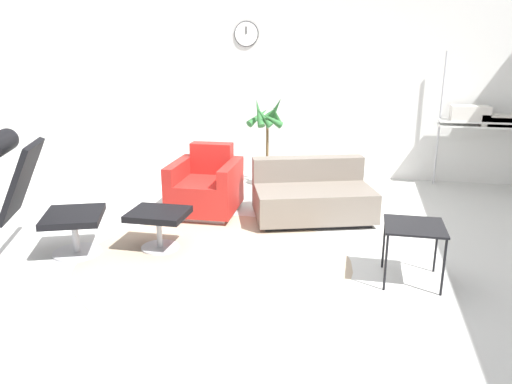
% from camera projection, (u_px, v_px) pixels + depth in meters
% --- Properties ---
extents(ground_plane, '(12.00, 12.00, 0.00)m').
position_uv_depth(ground_plane, '(254.00, 250.00, 4.75)').
color(ground_plane, silver).
extents(wall_back, '(12.00, 0.09, 2.80)m').
position_uv_depth(wall_back, '(297.00, 79.00, 7.15)').
color(wall_back, silver).
rests_on(wall_back, ground_plane).
extents(round_rug, '(2.47, 2.47, 0.01)m').
position_uv_depth(round_rug, '(215.00, 260.00, 4.51)').
color(round_rug, tan).
rests_on(round_rug, ground_plane).
extents(lounge_chair, '(1.04, 0.83, 1.15)m').
position_uv_depth(lounge_chair, '(34.00, 185.00, 4.43)').
color(lounge_chair, '#BCBCC1').
rests_on(lounge_chair, ground_plane).
extents(ottoman, '(0.53, 0.45, 0.38)m').
position_uv_depth(ottoman, '(159.00, 220.00, 4.70)').
color(ottoman, '#BCBCC1').
rests_on(ottoman, ground_plane).
extents(armchair_red, '(0.74, 0.82, 0.76)m').
position_uv_depth(armchair_red, '(206.00, 188.00, 5.72)').
color(armchair_red, silver).
rests_on(armchair_red, ground_plane).
extents(couch_low, '(1.46, 1.17, 0.64)m').
position_uv_depth(couch_low, '(312.00, 197.00, 5.56)').
color(couch_low, black).
rests_on(couch_low, ground_plane).
extents(side_table, '(0.47, 0.47, 0.49)m').
position_uv_depth(side_table, '(414.00, 231.00, 4.01)').
color(side_table, black).
rests_on(side_table, ground_plane).
extents(potted_plant, '(0.54, 0.53, 1.22)m').
position_uv_depth(potted_plant, '(267.00, 149.00, 6.82)').
color(potted_plant, brown).
rests_on(potted_plant, ground_plane).
extents(shelf_unit, '(1.20, 0.28, 1.79)m').
position_uv_depth(shelf_unit, '(486.00, 119.00, 6.51)').
color(shelf_unit, '#BCBCC1').
rests_on(shelf_unit, ground_plane).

